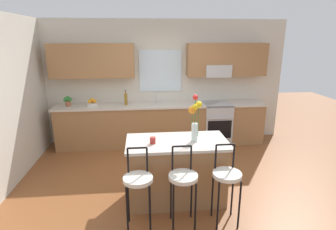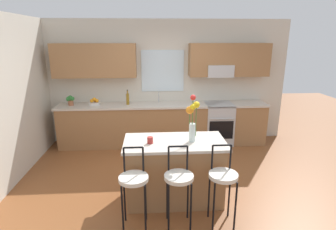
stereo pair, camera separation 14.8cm
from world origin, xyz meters
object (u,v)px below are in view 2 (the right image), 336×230
at_px(bar_stool_near, 134,182).
at_px(bottle_olive_oil, 128,99).
at_px(fruit_bowl_oranges, 95,102).
at_px(potted_plant_small, 70,100).
at_px(mug_ceramic, 150,140).
at_px(bar_stool_middle, 179,180).
at_px(flower_vase, 192,118).
at_px(bar_stool_far, 223,179).
at_px(kitchen_island, 174,170).
at_px(oven_range, 218,123).

distance_m(bar_stool_near, bottle_olive_oil, 2.82).
xyz_separation_m(fruit_bowl_oranges, potted_plant_small, (-0.50, -0.00, 0.07)).
bearing_deg(mug_ceramic, bar_stool_middle, -56.67).
distance_m(flower_vase, potted_plant_small, 3.18).
bearing_deg(bar_stool_far, kitchen_island, 133.27).
bearing_deg(kitchen_island, bar_stool_middle, -90.00).
bearing_deg(bar_stool_middle, flower_vase, 66.90).
distance_m(bottle_olive_oil, potted_plant_small, 1.21).
distance_m(bar_stool_near, bar_stool_far, 1.10).
height_order(oven_range, fruit_bowl_oranges, fruit_bowl_oranges).
height_order(bar_stool_middle, bottle_olive_oil, bottle_olive_oil).
height_order(oven_range, bar_stool_near, bar_stool_near).
xyz_separation_m(bar_stool_middle, bar_stool_far, (0.55, 0.00, 0.00)).
relative_size(oven_range, fruit_bowl_oranges, 3.83).
height_order(bar_stool_near, bar_stool_far, same).
xyz_separation_m(oven_range, bar_stool_near, (-1.73, -2.75, 0.18)).
distance_m(kitchen_island, fruit_bowl_oranges, 2.72).
relative_size(bar_stool_middle, fruit_bowl_oranges, 4.34).
bearing_deg(kitchen_island, potted_plant_small, 132.73).
relative_size(oven_range, bar_stool_far, 0.88).
distance_m(bar_stool_middle, fruit_bowl_oranges, 3.19).
relative_size(bar_stool_near, mug_ceramic, 11.58).
distance_m(kitchen_island, bar_stool_near, 0.82).
xyz_separation_m(oven_range, bar_stool_middle, (-1.18, -2.75, 0.18)).
xyz_separation_m(kitchen_island, bar_stool_middle, (0.00, -0.58, 0.17)).
distance_m(bar_stool_middle, bottle_olive_oil, 2.93).
xyz_separation_m(bar_stool_middle, potted_plant_small, (-2.03, 2.78, 0.41)).
bearing_deg(bar_stool_middle, kitchen_island, 90.00).
xyz_separation_m(kitchen_island, bar_stool_near, (-0.55, -0.58, 0.17)).
bearing_deg(potted_plant_small, mug_ceramic, -53.27).
distance_m(bar_stool_far, mug_ceramic, 1.09).
xyz_separation_m(flower_vase, bottle_olive_oil, (-1.06, 2.22, -0.22)).
bearing_deg(oven_range, potted_plant_small, 179.54).
xyz_separation_m(bar_stool_near, bar_stool_far, (1.10, 0.00, 0.00)).
distance_m(oven_range, bottle_olive_oil, 2.08).
relative_size(mug_ceramic, fruit_bowl_oranges, 0.37).
bearing_deg(potted_plant_small, bar_stool_far, -47.16).
relative_size(kitchen_island, fruit_bowl_oranges, 5.94).
relative_size(bar_stool_near, bar_stool_far, 1.00).
height_order(oven_range, flower_vase, flower_vase).
bearing_deg(mug_ceramic, bar_stool_near, -111.53).
bearing_deg(bottle_olive_oil, kitchen_island, -69.56).
bearing_deg(fruit_bowl_oranges, bar_stool_far, -53.28).
bearing_deg(oven_range, fruit_bowl_oranges, 179.39).
distance_m(bar_stool_far, potted_plant_small, 3.81).
bearing_deg(mug_ceramic, bar_stool_far, -30.32).
relative_size(bar_stool_far, flower_vase, 1.59).
distance_m(bar_stool_near, mug_ceramic, 0.65).
height_order(kitchen_island, bottle_olive_oil, bottle_olive_oil).
bearing_deg(potted_plant_small, kitchen_island, -47.27).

